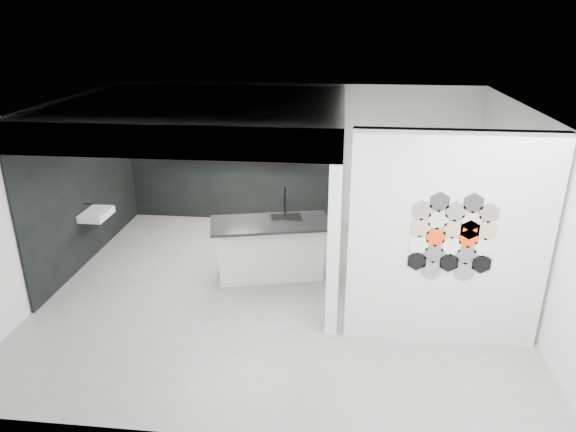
# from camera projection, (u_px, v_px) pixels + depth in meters

# --- Properties ---
(floor) EXTENTS (7.00, 6.00, 0.01)m
(floor) POSITION_uv_depth(u_px,v_px,m) (280.00, 292.00, 7.99)
(floor) COLOR gray
(partition_panel) EXTENTS (2.45, 0.15, 2.80)m
(partition_panel) POSITION_uv_depth(u_px,v_px,m) (448.00, 242.00, 6.33)
(partition_panel) COLOR silver
(partition_panel) RESTS_ON floor
(bay_clad_back) EXTENTS (4.40, 0.04, 2.35)m
(bay_clad_back) POSITION_uv_depth(u_px,v_px,m) (234.00, 165.00, 10.43)
(bay_clad_back) COLOR black
(bay_clad_back) RESTS_ON floor
(bay_clad_left) EXTENTS (0.04, 4.00, 2.35)m
(bay_clad_left) POSITION_uv_depth(u_px,v_px,m) (86.00, 192.00, 8.82)
(bay_clad_left) COLOR black
(bay_clad_left) RESTS_ON floor
(bulkhead) EXTENTS (4.40, 4.00, 0.40)m
(bulkhead) POSITION_uv_depth(u_px,v_px,m) (205.00, 114.00, 8.11)
(bulkhead) COLOR silver
(bulkhead) RESTS_ON corner_column
(corner_column) EXTENTS (0.16, 0.16, 2.35)m
(corner_column) POSITION_uv_depth(u_px,v_px,m) (333.00, 253.00, 6.55)
(corner_column) COLOR silver
(corner_column) RESTS_ON floor
(fascia_beam) EXTENTS (4.40, 0.16, 0.40)m
(fascia_beam) POSITION_uv_depth(u_px,v_px,m) (165.00, 142.00, 6.33)
(fascia_beam) COLOR silver
(fascia_beam) RESTS_ON corner_column
(wall_basin) EXTENTS (0.40, 0.60, 0.12)m
(wall_basin) POSITION_uv_depth(u_px,v_px,m) (96.00, 214.00, 8.73)
(wall_basin) COLOR silver
(wall_basin) RESTS_ON bay_clad_left
(display_shelf) EXTENTS (3.00, 0.15, 0.04)m
(display_shelf) POSITION_uv_depth(u_px,v_px,m) (237.00, 160.00, 10.28)
(display_shelf) COLOR black
(display_shelf) RESTS_ON bay_clad_back
(kitchen_island) EXTENTS (2.01, 1.23, 1.50)m
(kitchen_island) POSITION_uv_depth(u_px,v_px,m) (270.00, 248.00, 8.29)
(kitchen_island) COLOR silver
(kitchen_island) RESTS_ON floor
(stockpot) EXTENTS (0.31, 0.31, 0.20)m
(stockpot) POSITION_uv_depth(u_px,v_px,m) (180.00, 153.00, 10.35)
(stockpot) COLOR black
(stockpot) RESTS_ON display_shelf
(kettle) EXTENTS (0.25, 0.25, 0.17)m
(kettle) POSITION_uv_depth(u_px,v_px,m) (297.00, 157.00, 10.12)
(kettle) COLOR black
(kettle) RESTS_ON display_shelf
(glass_bowl) EXTENTS (0.18, 0.18, 0.10)m
(glass_bowl) POSITION_uv_depth(u_px,v_px,m) (304.00, 159.00, 10.12)
(glass_bowl) COLOR gray
(glass_bowl) RESTS_ON display_shelf
(glass_vase) EXTENTS (0.13, 0.13, 0.16)m
(glass_vase) POSITION_uv_depth(u_px,v_px,m) (304.00, 157.00, 10.11)
(glass_vase) COLOR gray
(glass_vase) RESTS_ON display_shelf
(bottle_dark) EXTENTS (0.08, 0.08, 0.17)m
(bottle_dark) POSITION_uv_depth(u_px,v_px,m) (216.00, 155.00, 10.29)
(bottle_dark) COLOR black
(bottle_dark) RESTS_ON display_shelf
(utensil_cup) EXTENTS (0.09, 0.09, 0.09)m
(utensil_cup) POSITION_uv_depth(u_px,v_px,m) (203.00, 156.00, 10.33)
(utensil_cup) COLOR black
(utensil_cup) RESTS_ON display_shelf
(hex_tile_cluster) EXTENTS (1.04, 0.02, 1.16)m
(hex_tile_cluster) POSITION_uv_depth(u_px,v_px,m) (453.00, 237.00, 6.21)
(hex_tile_cluster) COLOR black
(hex_tile_cluster) RESTS_ON partition_panel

